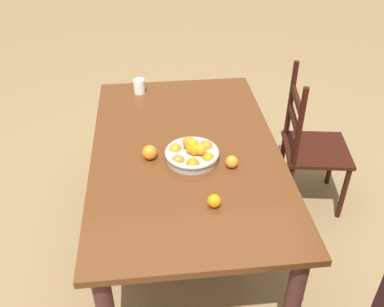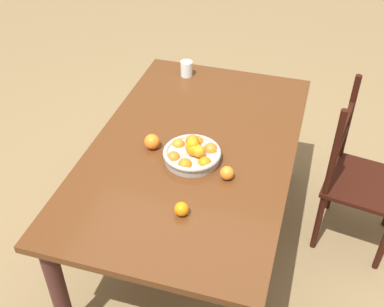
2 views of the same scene
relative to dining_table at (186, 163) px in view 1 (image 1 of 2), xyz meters
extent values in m
plane|color=olive|center=(0.00, 0.00, -0.63)|extent=(12.00, 12.00, 0.00)
cube|color=#522C15|center=(0.00, 0.00, 0.08)|extent=(1.71, 1.04, 0.04)
cylinder|color=#44241F|center=(-0.77, -0.43, -0.28)|extent=(0.08, 0.08, 0.70)
cylinder|color=#44241F|center=(-0.77, 0.43, -0.28)|extent=(0.08, 0.08, 0.70)
cylinder|color=#44241F|center=(0.77, 0.43, -0.28)|extent=(0.08, 0.08, 0.70)
cube|color=black|center=(-0.32, 0.92, -0.20)|extent=(0.48, 0.48, 0.03)
cylinder|color=black|center=(-0.11, 1.07, -0.42)|extent=(0.04, 0.04, 0.42)
cylinder|color=black|center=(-0.47, 1.13, -0.42)|extent=(0.04, 0.04, 0.42)
cylinder|color=black|center=(-0.17, 0.71, -0.42)|extent=(0.04, 0.04, 0.42)
cylinder|color=black|center=(-0.53, 0.77, -0.42)|extent=(0.04, 0.04, 0.42)
cylinder|color=black|center=(-0.17, 0.71, 0.08)|extent=(0.04, 0.04, 0.54)
cylinder|color=black|center=(-0.53, 0.77, 0.08)|extent=(0.04, 0.04, 0.54)
cube|color=black|center=(-0.35, 0.74, 0.03)|extent=(0.33, 0.08, 0.04)
cube|color=black|center=(-0.35, 0.74, 0.18)|extent=(0.33, 0.08, 0.04)
cylinder|color=#9F9B97|center=(0.10, 0.02, 0.12)|extent=(0.28, 0.28, 0.05)
torus|color=#9F9B97|center=(0.10, 0.02, 0.15)|extent=(0.29, 0.29, 0.02)
sphere|color=orange|center=(0.20, 0.02, 0.14)|extent=(0.07, 0.07, 0.07)
sphere|color=orange|center=(0.16, 0.10, 0.14)|extent=(0.07, 0.07, 0.07)
sphere|color=orange|center=(0.05, 0.11, 0.14)|extent=(0.07, 0.07, 0.07)
sphere|color=orange|center=(0.01, 0.02, 0.14)|extent=(0.07, 0.07, 0.07)
sphere|color=orange|center=(0.06, -0.06, 0.14)|extent=(0.07, 0.07, 0.07)
sphere|color=orange|center=(0.16, -0.05, 0.14)|extent=(0.07, 0.07, 0.07)
sphere|color=orange|center=(0.11, 0.03, 0.20)|extent=(0.06, 0.06, 0.06)
sphere|color=orange|center=(0.11, 0.02, 0.19)|extent=(0.06, 0.06, 0.06)
sphere|color=orange|center=(0.13, 0.07, 0.18)|extent=(0.06, 0.06, 0.06)
sphere|color=orange|center=(0.11, 0.02, 0.18)|extent=(0.06, 0.06, 0.06)
sphere|color=orange|center=(0.11, 0.04, 0.18)|extent=(0.07, 0.07, 0.07)
sphere|color=orange|center=(0.06, 0.01, 0.18)|extent=(0.07, 0.07, 0.07)
sphere|color=orange|center=(0.19, 0.22, 0.13)|extent=(0.07, 0.07, 0.07)
sphere|color=orange|center=(0.48, 0.09, 0.13)|extent=(0.06, 0.06, 0.06)
sphere|color=orange|center=(0.07, -0.20, 0.14)|extent=(0.08, 0.08, 0.08)
cylinder|color=silver|center=(-0.70, -0.25, 0.15)|extent=(0.08, 0.08, 0.10)
camera|label=1|loc=(1.94, -0.17, 1.47)|focal=39.97mm
camera|label=2|loc=(1.89, 0.56, 1.64)|focal=45.08mm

